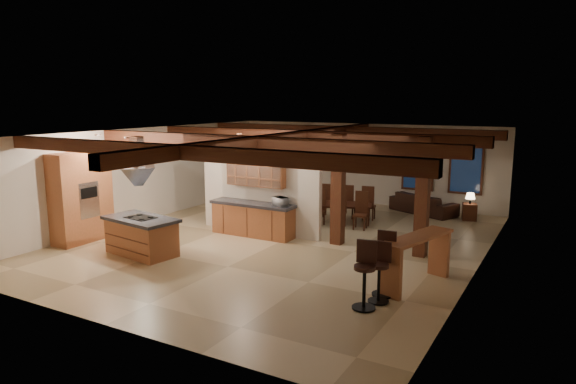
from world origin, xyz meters
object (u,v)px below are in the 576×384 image
kitchen_island (141,236)px  dining_table (344,213)px  sofa (423,203)px  bar_counter (417,252)px

kitchen_island → dining_table: size_ratio=1.19×
kitchen_island → sofa: bearing=59.1°
sofa → bar_counter: size_ratio=1.09×
kitchen_island → bar_counter: bar_counter is taller
dining_table → bar_counter: (3.46, -4.36, 0.41)m
kitchen_island → sofa: (4.81, 8.03, -0.14)m
dining_table → bar_counter: bar_counter is taller
kitchen_island → sofa: 9.36m
bar_counter → sofa: bearing=103.6°
dining_table → sofa: sofa is taller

